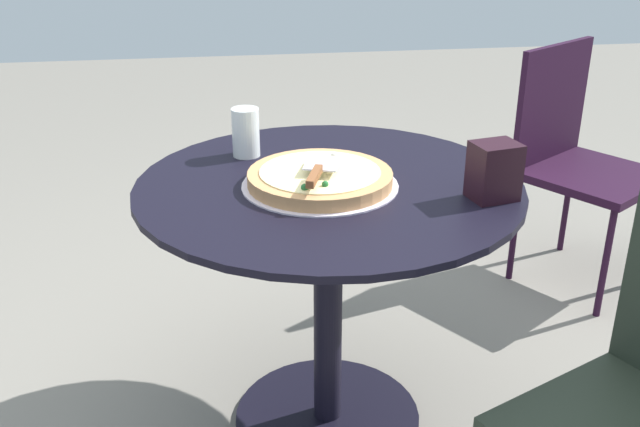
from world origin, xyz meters
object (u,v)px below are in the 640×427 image
(pizza_on_tray, at_px, (320,179))
(drinking_cup, at_px, (246,132))
(pizza_server, at_px, (319,170))
(napkin_dispenser, at_px, (494,171))
(patio_table, at_px, (328,255))
(patio_chair_near, at_px, (576,151))

(pizza_on_tray, bearing_deg, drinking_cup, -56.59)
(pizza_server, height_order, drinking_cup, drinking_cup)
(napkin_dispenser, bearing_deg, patio_table, -34.66)
(pizza_on_tray, xyz_separation_m, pizza_server, (0.01, 0.05, 0.04))
(drinking_cup, relative_size, patio_chair_near, 0.15)
(pizza_on_tray, bearing_deg, napkin_dispenser, 160.71)
(pizza_on_tray, relative_size, napkin_dispenser, 2.84)
(napkin_dispenser, relative_size, patio_chair_near, 0.15)
(pizza_server, relative_size, patio_chair_near, 0.25)
(pizza_server, distance_m, drinking_cup, 0.34)
(pizza_on_tray, xyz_separation_m, napkin_dispenser, (-0.38, 0.13, 0.05))
(patio_table, distance_m, pizza_server, 0.27)
(pizza_on_tray, distance_m, napkin_dispenser, 0.41)
(patio_table, bearing_deg, drinking_cup, -50.56)
(patio_table, height_order, drinking_cup, drinking_cup)
(patio_chair_near, bearing_deg, napkin_dispenser, 52.43)
(pizza_on_tray, relative_size, drinking_cup, 2.92)
(pizza_server, relative_size, napkin_dispenser, 1.61)
(patio_table, xyz_separation_m, patio_chair_near, (-1.03, -0.72, -0.02))
(drinking_cup, distance_m, patio_chair_near, 1.35)
(drinking_cup, bearing_deg, pizza_on_tray, 123.41)
(patio_table, xyz_separation_m, drinking_cup, (0.19, -0.23, 0.27))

